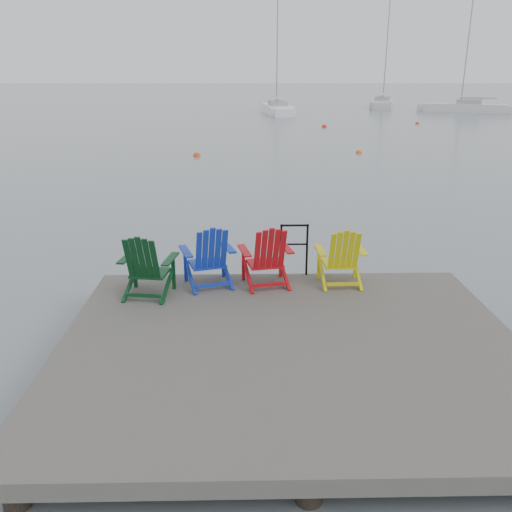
{
  "coord_description": "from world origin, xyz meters",
  "views": [
    {
      "loc": [
        -0.58,
        -6.25,
        3.81
      ],
      "look_at": [
        -0.4,
        2.43,
        0.85
      ],
      "focal_mm": 38.0,
      "sensor_mm": 36.0,
      "label": 1
    }
  ],
  "objects_px": {
    "chair_yellow": "(342,256)",
    "buoy_b": "(197,156)",
    "chair_blue": "(209,256)",
    "chair_red": "(267,256)",
    "handrail": "(294,245)",
    "sailboat_far": "(465,108)",
    "buoy_a": "(359,153)",
    "buoy_c": "(417,124)",
    "sailboat_mid": "(382,104)",
    "buoy_d": "(324,127)",
    "chair_green": "(146,265)",
    "sailboat_near": "(277,110)"
  },
  "relations": [
    {
      "from": "handrail",
      "to": "sailboat_mid",
      "type": "xyz_separation_m",
      "value": [
        14.98,
        55.12,
        -0.69
      ]
    },
    {
      "from": "buoy_d",
      "to": "handrail",
      "type": "bearing_deg",
      "value": -99.01
    },
    {
      "from": "chair_yellow",
      "to": "buoy_b",
      "type": "xyz_separation_m",
      "value": [
        -3.83,
        17.84,
        -1.0
      ]
    },
    {
      "from": "chair_green",
      "to": "chair_blue",
      "type": "distance_m",
      "value": 1.01
    },
    {
      "from": "chair_blue",
      "to": "chair_red",
      "type": "bearing_deg",
      "value": -17.06
    },
    {
      "from": "chair_red",
      "to": "buoy_b",
      "type": "relative_size",
      "value": 2.8
    },
    {
      "from": "sailboat_mid",
      "to": "chair_red",
      "type": "bearing_deg",
      "value": -88.98
    },
    {
      "from": "sailboat_far",
      "to": "buoy_c",
      "type": "bearing_deg",
      "value": 171.21
    },
    {
      "from": "sailboat_near",
      "to": "chair_green",
      "type": "bearing_deg",
      "value": -99.95
    },
    {
      "from": "chair_blue",
      "to": "sailboat_mid",
      "type": "height_order",
      "value": "sailboat_mid"
    },
    {
      "from": "chair_blue",
      "to": "sailboat_near",
      "type": "height_order",
      "value": "sailboat_near"
    },
    {
      "from": "chair_yellow",
      "to": "handrail",
      "type": "bearing_deg",
      "value": 145.13
    },
    {
      "from": "buoy_b",
      "to": "buoy_c",
      "type": "relative_size",
      "value": 1.14
    },
    {
      "from": "chair_blue",
      "to": "buoy_d",
      "type": "height_order",
      "value": "chair_blue"
    },
    {
      "from": "handrail",
      "to": "buoy_a",
      "type": "bearing_deg",
      "value": 75.11
    },
    {
      "from": "chair_green",
      "to": "chair_yellow",
      "type": "distance_m",
      "value": 3.09
    },
    {
      "from": "chair_green",
      "to": "chair_yellow",
      "type": "height_order",
      "value": "chair_green"
    },
    {
      "from": "buoy_c",
      "to": "buoy_d",
      "type": "xyz_separation_m",
      "value": [
        -7.57,
        -2.4,
        0.0
      ]
    },
    {
      "from": "sailboat_near",
      "to": "buoy_b",
      "type": "distance_m",
      "value": 28.48
    },
    {
      "from": "chair_red",
      "to": "chair_yellow",
      "type": "relative_size",
      "value": 1.04
    },
    {
      "from": "sailboat_far",
      "to": "buoy_a",
      "type": "bearing_deg",
      "value": 175.38
    },
    {
      "from": "sailboat_near",
      "to": "buoy_b",
      "type": "relative_size",
      "value": 32.88
    },
    {
      "from": "chair_green",
      "to": "buoy_c",
      "type": "xyz_separation_m",
      "value": [
        14.93,
        34.9,
        -1.01
      ]
    },
    {
      "from": "chair_yellow",
      "to": "buoy_c",
      "type": "relative_size",
      "value": 3.06
    },
    {
      "from": "chair_blue",
      "to": "buoy_b",
      "type": "distance_m",
      "value": 17.95
    },
    {
      "from": "sailboat_mid",
      "to": "sailboat_near",
      "type": "bearing_deg",
      "value": -125.63
    },
    {
      "from": "sailboat_far",
      "to": "sailboat_near",
      "type": "bearing_deg",
      "value": 120.08
    },
    {
      "from": "chair_green",
      "to": "buoy_a",
      "type": "relative_size",
      "value": 3.22
    },
    {
      "from": "chair_green",
      "to": "buoy_c",
      "type": "distance_m",
      "value": 37.97
    },
    {
      "from": "sailboat_mid",
      "to": "buoy_a",
      "type": "bearing_deg",
      "value": -88.8
    },
    {
      "from": "chair_red",
      "to": "buoy_b",
      "type": "bearing_deg",
      "value": 87.07
    },
    {
      "from": "chair_green",
      "to": "buoy_a",
      "type": "xyz_separation_m",
      "value": [
        7.18,
        19.11,
        -1.01
      ]
    },
    {
      "from": "chair_blue",
      "to": "sailboat_near",
      "type": "distance_m",
      "value": 45.95
    },
    {
      "from": "buoy_c",
      "to": "buoy_d",
      "type": "distance_m",
      "value": 7.95
    },
    {
      "from": "sailboat_mid",
      "to": "buoy_c",
      "type": "bearing_deg",
      "value": -79.92
    },
    {
      "from": "buoy_a",
      "to": "buoy_d",
      "type": "distance_m",
      "value": 13.39
    },
    {
      "from": "buoy_a",
      "to": "buoy_c",
      "type": "distance_m",
      "value": 17.59
    },
    {
      "from": "handrail",
      "to": "chair_yellow",
      "type": "bearing_deg",
      "value": -33.46
    },
    {
      "from": "chair_red",
      "to": "sailboat_mid",
      "type": "height_order",
      "value": "sailboat_mid"
    },
    {
      "from": "handrail",
      "to": "sailboat_far",
      "type": "bearing_deg",
      "value": 65.6
    },
    {
      "from": "sailboat_near",
      "to": "buoy_c",
      "type": "xyz_separation_m",
      "value": [
        10.24,
        -11.3,
        -0.36
      ]
    },
    {
      "from": "handrail",
      "to": "chair_blue",
      "type": "distance_m",
      "value": 1.49
    },
    {
      "from": "sailboat_near",
      "to": "buoy_d",
      "type": "bearing_deg",
      "value": -83.16
    },
    {
      "from": "sailboat_mid",
      "to": "buoy_d",
      "type": "xyz_separation_m",
      "value": [
        -9.97,
        -23.5,
        -0.35
      ]
    },
    {
      "from": "handrail",
      "to": "sailboat_mid",
      "type": "height_order",
      "value": "sailboat_mid"
    },
    {
      "from": "handrail",
      "to": "buoy_c",
      "type": "distance_m",
      "value": 36.29
    },
    {
      "from": "chair_yellow",
      "to": "sailboat_near",
      "type": "relative_size",
      "value": 0.08
    },
    {
      "from": "buoy_b",
      "to": "buoy_a",
      "type": "bearing_deg",
      "value": 6.18
    },
    {
      "from": "chair_red",
      "to": "buoy_c",
      "type": "xyz_separation_m",
      "value": [
        13.06,
        34.5,
        -1.02
      ]
    },
    {
      "from": "sailboat_near",
      "to": "buoy_d",
      "type": "xyz_separation_m",
      "value": [
        2.66,
        -13.7,
        -0.36
      ]
    }
  ]
}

